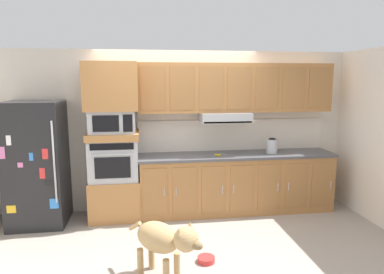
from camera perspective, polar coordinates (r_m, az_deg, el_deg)
The scene contains 17 objects.
ground_plane at distance 4.75m, azimuth -1.08°, elevation -16.01°, with size 9.60×9.60×0.00m, color #9E9389.
back_kitchen_wall at distance 5.45m, azimuth -2.57°, elevation 1.09°, with size 6.20×0.12×2.50m, color beige.
side_panel_right at distance 5.46m, azimuth 29.48°, elevation -0.12°, with size 0.12×7.10×2.50m, color silver.
refrigerator at distance 5.29m, azimuth -24.59°, elevation -4.11°, with size 0.76×0.73×1.76m.
oven_base_cabinet at distance 5.32m, azimuth -12.67°, elevation -9.90°, with size 0.74×0.62×0.60m, color #A8703D.
built_in_oven at distance 5.15m, azimuth -12.92°, elevation -3.60°, with size 0.70×0.62×0.60m.
appliance_mid_shelf at distance 5.09m, azimuth -13.06°, elevation 0.25°, with size 0.74×0.62×0.10m, color #A8703D.
microwave at distance 5.05m, azimuth -13.15°, elevation 2.60°, with size 0.64×0.54×0.32m.
appliance_upper_cabinet at distance 5.02m, azimuth -13.37°, elevation 8.27°, with size 0.74×0.62×0.68m, color #A8703D.
lower_cabinet_run at distance 5.44m, azimuth 7.46°, elevation -7.74°, with size 3.00×0.63×0.88m.
countertop_slab at distance 5.33m, azimuth 7.55°, elevation -3.00°, with size 3.04×0.64×0.04m, color #4C4C51.
backsplash_panel at distance 5.55m, azimuth 6.81°, elevation 0.36°, with size 3.04×0.02×0.50m, color silver.
upper_cabinet_with_hood at distance 5.32m, azimuth 7.31°, elevation 7.88°, with size 3.00×0.48×0.88m.
screwdriver at distance 5.15m, azimuth 4.42°, elevation -3.00°, with size 0.17×0.16×0.03m.
electric_kettle at distance 5.43m, azimuth 13.26°, elevation -1.50°, with size 0.17×0.17×0.24m.
dog at distance 3.61m, azimuth -4.67°, elevation -16.77°, with size 0.74×0.75×0.68m.
dog_food_bowl at distance 4.12m, azimuth 2.38°, elevation -19.81°, with size 0.20×0.20×0.06m.
Camera 1 is at (-0.53, -4.25, 2.05)m, focal length 31.81 mm.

